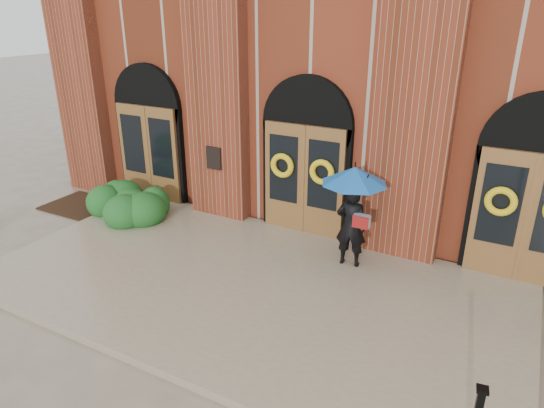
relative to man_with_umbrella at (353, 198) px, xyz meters
The scene contains 5 objects.
ground 2.80m from the man_with_umbrella, 130.57° to the right, with size 90.00×90.00×0.00m, color gray.
landing 2.66m from the man_with_umbrella, 133.13° to the right, with size 10.00×5.30×0.15m, color gray.
church_building 7.44m from the man_with_umbrella, 101.99° to the left, with size 16.20×12.53×7.00m.
man_with_umbrella is the anchor object (origin of this frame).
hedge_wall_left 6.80m from the man_with_umbrella, behind, with size 3.14×1.26×0.81m, color #1B521D.
Camera 1 is at (4.22, -6.62, 5.03)m, focal length 32.00 mm.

